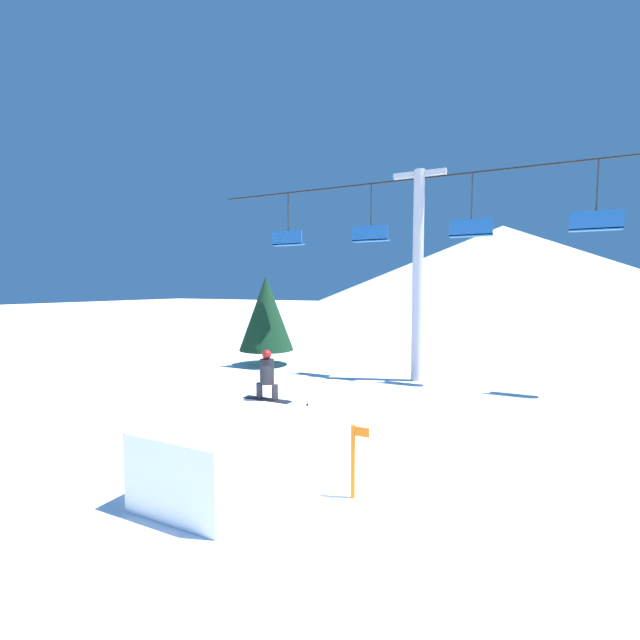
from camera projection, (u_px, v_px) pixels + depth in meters
The scene contains 7 objects.
ground_plane at pixel (281, 494), 9.19m from camera, with size 220.00×220.00×0.00m, color white.
mountain_ridge at pixel (501, 268), 79.51m from camera, with size 76.55×76.55×15.62m.
snow_ramp at pixel (227, 451), 9.50m from camera, with size 2.27×3.51×1.60m.
snowboarder at pixel (267, 375), 10.73m from camera, with size 1.32×0.36×1.28m.
chairlift at pixel (418, 260), 19.81m from camera, with size 21.76×0.49×9.78m.
pine_tree_near at pixel (266, 313), 24.10m from camera, with size 3.07×3.07×5.05m.
trail_marker at pixel (353, 459), 8.96m from camera, with size 0.41×0.10×1.58m.
Camera 1 is at (4.64, -7.60, 4.46)m, focal length 24.00 mm.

